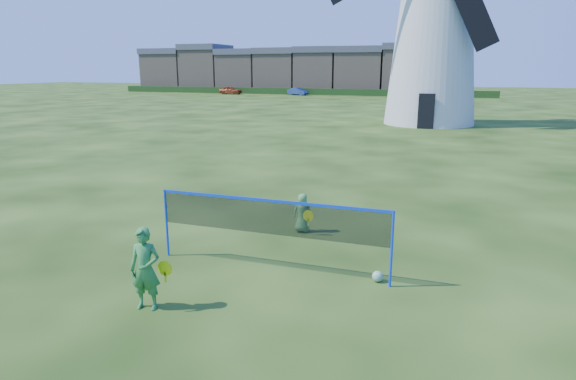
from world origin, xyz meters
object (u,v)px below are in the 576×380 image
Objects in this scene: player_boy at (303,213)px; car_left at (230,90)px; car_right at (298,91)px; player_girl at (145,269)px; play_ball at (377,276)px; windmill at (435,28)px; badminton_net at (270,218)px.

car_left is (-31.59, 61.33, 0.13)m from player_boy.
car_right is (11.16, 1.08, -0.08)m from car_left.
player_girl reaches higher than play_ball.
windmill is 41.96m from car_right.
car_left is at bearing 116.38° from badminton_net.
car_right is (-21.91, 35.20, -6.44)m from windmill.
player_boy is (1.35, 4.88, -0.24)m from player_girl.
car_left is (-33.07, 34.13, -6.37)m from windmill.
player_boy is at bearing 133.98° from play_ball.
player_boy is (-0.10, 2.58, -0.63)m from badminton_net.
badminton_net is at bearing 46.46° from player_girl.
windmill reaches higher than car_right.
windmill is at bearing -134.11° from car_left.
car_left is (-30.24, 66.20, -0.11)m from player_girl.
play_ball is 0.06× the size of car_left.
badminton_net is at bearing -92.64° from windmill.
car_left is (-33.93, 63.75, 0.53)m from play_ball.
windmill is 6.02× the size of car_right.
play_ball is at bearing 3.99° from badminton_net.
car_left is at bearing 118.02° from play_ball.
badminton_net is 2.75m from player_girl.
car_left reaches higher than car_right.
windmill is at bearing -128.53° from car_right.
play_ball is at bearing 125.57° from player_boy.
badminton_net is at bearing 83.88° from player_boy.
badminton_net is 71.33m from car_left.
player_girl reaches higher than car_left.
windmill is at bearing -101.52° from player_boy.
windmill is 5.49× the size of car_left.
player_girl is 0.44× the size of car_right.
player_boy is 3.39m from play_ball.
car_right is (-19.08, 67.28, -0.19)m from player_girl.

